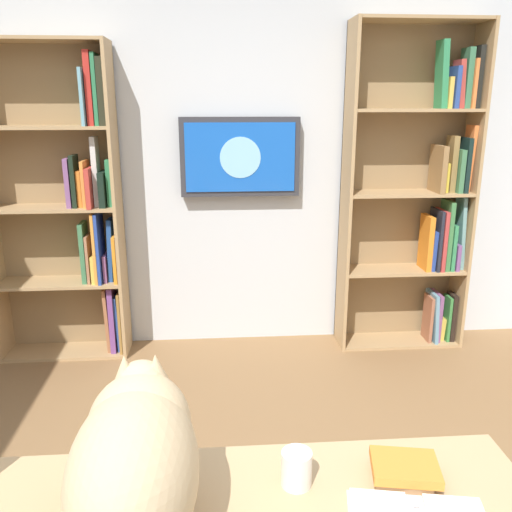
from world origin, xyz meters
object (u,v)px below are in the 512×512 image
Objects in this scene: wall_mounted_tv at (240,157)px; coffee_mug at (296,468)px; cat at (136,457)px; bookshelf_left at (422,196)px; bookshelf_right at (71,207)px; desk_book_stack at (403,470)px.

wall_mounted_tv is 2.54m from coffee_mug.
bookshelf_left is at bearing -122.82° from cat.
cat is at bearing 106.92° from bookshelf_right.
bookshelf_left is 1.07× the size of bookshelf_right.
bookshelf_left is at bearing -117.08° from coffee_mug.
wall_mounted_tv reaches higher than desk_book_stack.
bookshelf_left is 1.28m from wall_mounted_tv.
bookshelf_right is 2.81m from desk_book_stack.
bookshelf_left is 2.75× the size of wall_mounted_tv.
desk_book_stack is at bearing 97.09° from wall_mounted_tv.
cat is 0.42m from coffee_mug.
bookshelf_left is 3.42× the size of cat.
bookshelf_right is at bearing -0.04° from bookshelf_left.
desk_book_stack is (-1.43, 2.40, -0.27)m from bookshelf_right.
wall_mounted_tv is at bearing -3.79° from bookshelf_left.
cat is (-0.76, 2.50, -0.11)m from bookshelf_right.
bookshelf_left is at bearing 176.21° from wall_mounted_tv.
coffee_mug is (-1.15, 2.40, -0.24)m from bookshelf_right.
bookshelf_right is at bearing -59.12° from desk_book_stack.
bookshelf_right reaches higher than desk_book_stack.
desk_book_stack is (-0.67, -0.10, -0.16)m from cat.
coffee_mug is at bearing -164.78° from cat.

